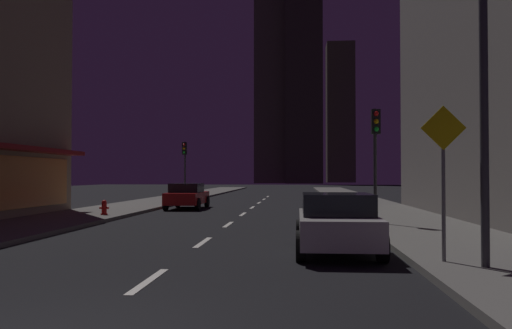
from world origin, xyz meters
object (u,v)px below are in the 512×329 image
object	(u,v)px
fire_hydrant_far_left	(104,208)
pedestrian_crossing_sign	(443,169)
street_lamp_right	(439,11)
car_parked_far	(187,196)
car_parked_near	(336,222)
traffic_light_near_right	(376,140)
traffic_light_far_left	(185,158)

from	to	relation	value
fire_hydrant_far_left	pedestrian_crossing_sign	xyz separation A→B (m)	(11.50, -11.29, 1.56)
street_lamp_right	pedestrian_crossing_sign	world-z (taller)	street_lamp_right
car_parked_far	street_lamp_right	size ratio (longest dim) A/B	0.64
car_parked_near	fire_hydrant_far_left	size ratio (longest dim) A/B	6.48
traffic_light_near_right	fire_hydrant_far_left	bearing A→B (deg)	164.95
fire_hydrant_far_left	pedestrian_crossing_sign	distance (m)	16.19
car_parked_far	traffic_light_far_left	distance (m)	8.33
street_lamp_right	traffic_light_near_right	bearing A→B (deg)	89.22
car_parked_near	street_lamp_right	distance (m)	5.34
traffic_light_near_right	pedestrian_crossing_sign	size ratio (longest dim) A/B	1.33
car_parked_near	traffic_light_far_left	size ratio (longest dim) A/B	1.01
traffic_light_far_left	street_lamp_right	world-z (taller)	street_lamp_right
car_parked_near	pedestrian_crossing_sign	size ratio (longest dim) A/B	1.34
car_parked_far	traffic_light_near_right	size ratio (longest dim) A/B	1.01
traffic_light_far_left	pedestrian_crossing_sign	size ratio (longest dim) A/B	1.33
car_parked_far	traffic_light_far_left	xyz separation A→B (m)	(-1.90, 7.73, 2.45)
street_lamp_right	pedestrian_crossing_sign	bearing A→B (deg)	69.32
traffic_light_near_right	car_parked_near	bearing A→B (deg)	-106.94
car_parked_far	pedestrian_crossing_sign	size ratio (longest dim) A/B	1.34
car_parked_near	traffic_light_far_left	distance (m)	25.35
car_parked_near	street_lamp_right	xyz separation A→B (m)	(1.78, -2.57, 4.33)
traffic_light_near_right	street_lamp_right	size ratio (longest dim) A/B	0.64
car_parked_far	street_lamp_right	xyz separation A→B (m)	(8.98, -18.37, 4.33)
traffic_light_near_right	traffic_light_far_left	world-z (taller)	same
street_lamp_right	traffic_light_far_left	bearing A→B (deg)	112.63
car_parked_far	pedestrian_crossing_sign	bearing A→B (deg)	-62.65
fire_hydrant_far_left	traffic_light_far_left	world-z (taller)	traffic_light_far_left
traffic_light_near_right	street_lamp_right	bearing A→B (deg)	-90.78
fire_hydrant_far_left	traffic_light_near_right	xyz separation A→B (m)	(11.40, -3.07, 2.74)
car_parked_far	traffic_light_near_right	xyz separation A→B (m)	(9.10, -9.56, 2.45)
car_parked_near	traffic_light_near_right	size ratio (longest dim) A/B	1.01
car_parked_near	pedestrian_crossing_sign	bearing A→B (deg)	-44.85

